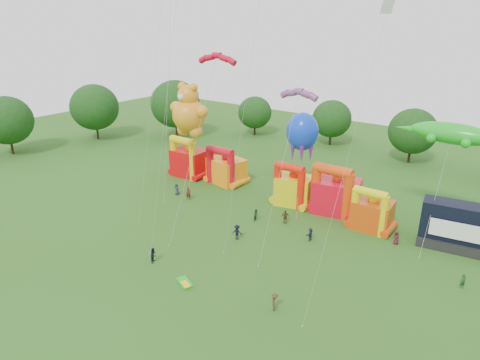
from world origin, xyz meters
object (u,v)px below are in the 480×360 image
Objects in this scene: bouncy_castle_0 at (189,161)px; teddy_bear_kite at (189,116)px; gecko_kite at (444,162)px; stage_trailer at (461,228)px; spectator_4 at (285,217)px; bouncy_castle_2 at (293,188)px; octopus_kite at (300,165)px; spectator_0 at (177,189)px.

teddy_bear_kite reaches higher than bouncy_castle_0.
gecko_kite reaches higher than bouncy_castle_0.
bouncy_castle_0 is 40.09m from stage_trailer.
bouncy_castle_2 is at bearing -98.90° from spectator_4.
octopus_kite is at bearing -104.72° from spectator_4.
stage_trailer is at bearing -1.88° from octopus_kite.
stage_trailer is (20.89, 0.48, 0.21)m from bouncy_castle_2.
stage_trailer is 19.65m from spectator_4.
bouncy_castle_2 reaches higher than spectator_0.
bouncy_castle_2 is at bearing -178.69° from stage_trailer.
spectator_4 is (-18.56, -6.21, -1.66)m from stage_trailer.
teddy_bear_kite reaches higher than spectator_0.
gecko_kite is 19.18m from spectator_4.
octopus_kite is (-20.58, 0.67, 2.90)m from stage_trailer.
teddy_bear_kite is 10.69m from spectator_0.
bouncy_castle_2 is 6.36m from spectator_4.
teddy_bear_kite reaches higher than stage_trailer.
bouncy_castle_0 is 22.30m from spectator_4.
stage_trailer reaches higher than spectator_0.
octopus_kite is 8.51m from spectator_4.
octopus_kite reaches higher than stage_trailer.
stage_trailer is 0.66× the size of gecko_kite.
stage_trailer is 0.71× the size of octopus_kite.
octopus_kite is (-17.43, -1.15, -3.52)m from gecko_kite.
bouncy_castle_0 is at bearing -45.56° from spectator_4.
spectator_0 is 17.50m from spectator_4.
spectator_4 is at bearing -10.29° from spectator_0.
octopus_kite reaches higher than bouncy_castle_0.
bouncy_castle_2 is 0.39× the size of teddy_bear_kite.
teddy_bear_kite is at bearing -172.32° from stage_trailer.
teddy_bear_kite is 1.20× the size of gecko_kite.
bouncy_castle_2 is 0.46× the size of gecko_kite.
octopus_kite is (19.51, 1.30, 2.92)m from bouncy_castle_0.
gecko_kite is at bearing 3.79° from octopus_kite.
bouncy_castle_2 is 20.90m from stage_trailer.
stage_trailer is 7.38m from gecko_kite.
teddy_bear_kite reaches higher than bouncy_castle_2.
teddy_bear_kite is (-14.76, -4.33, 8.79)m from bouncy_castle_2.
teddy_bear_kite is at bearing -43.34° from bouncy_castle_0.
spectator_0 is at bearing -59.76° from bouncy_castle_0.
spectator_0 is at bearing -26.40° from spectator_4.
stage_trailer is at bearing 0.89° from bouncy_castle_0.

